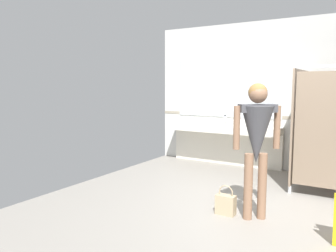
# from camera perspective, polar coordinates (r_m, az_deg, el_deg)

# --- Properties ---
(ground_plane) EXTENTS (6.46, 5.85, 0.10)m
(ground_plane) POSITION_cam_1_polar(r_m,az_deg,el_deg) (4.60, 17.04, -15.37)
(ground_plane) COLOR gray
(wall_back) EXTENTS (6.46, 0.12, 2.94)m
(wall_back) POSITION_cam_1_polar(r_m,az_deg,el_deg) (6.91, 23.17, 4.64)
(wall_back) COLOR silver
(wall_back) RESTS_ON ground_plane
(wall_back_tile_band) EXTENTS (6.46, 0.01, 0.06)m
(wall_back_tile_band) POSITION_cam_1_polar(r_m,az_deg,el_deg) (6.87, 22.93, 1.12)
(wall_back_tile_band) COLOR #9E937F
(wall_back_tile_band) RESTS_ON wall_back
(vanity_counter) EXTENTS (2.40, 0.55, 0.97)m
(vanity_counter) POSITION_cam_1_polar(r_m,az_deg,el_deg) (7.16, 9.25, -1.59)
(vanity_counter) COLOR silver
(vanity_counter) RESTS_ON ground_plane
(mirror_panel) EXTENTS (2.30, 0.02, 1.21)m
(mirror_panel) POSITION_cam_1_polar(r_m,az_deg,el_deg) (7.27, 10.00, 6.32)
(mirror_panel) COLOR silver
(mirror_panel) RESTS_ON wall_back
(person_standing) EXTENTS (0.56, 0.56, 1.70)m
(person_standing) POSITION_cam_1_polar(r_m,az_deg,el_deg) (4.27, 14.77, -1.29)
(person_standing) COLOR #8C664C
(person_standing) RESTS_ON ground_plane
(handbag) EXTENTS (0.25, 0.14, 0.39)m
(handbag) POSITION_cam_1_polar(r_m,az_deg,el_deg) (4.56, 9.72, -12.86)
(handbag) COLOR tan
(handbag) RESTS_ON ground_plane
(soap_dispenser) EXTENTS (0.07, 0.07, 0.20)m
(soap_dispenser) POSITION_cam_1_polar(r_m,az_deg,el_deg) (7.20, 9.61, 0.97)
(soap_dispenser) COLOR white
(soap_dispenser) RESTS_ON vanity_counter
(paper_cup) EXTENTS (0.07, 0.07, 0.10)m
(paper_cup) POSITION_cam_1_polar(r_m,az_deg,el_deg) (6.87, 9.89, 0.38)
(paper_cup) COLOR beige
(paper_cup) RESTS_ON vanity_counter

